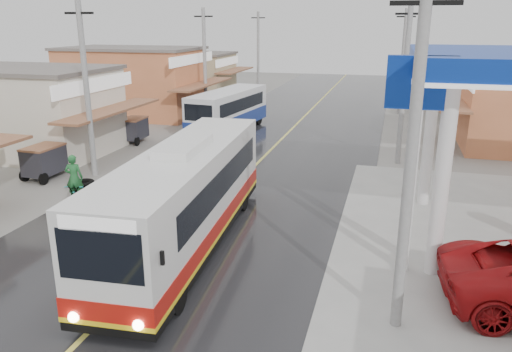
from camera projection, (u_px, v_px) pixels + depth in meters
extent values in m
plane|color=slate|center=(135.00, 286.00, 13.87)|extent=(120.00, 120.00, 0.00)
cube|color=black|center=(267.00, 154.00, 27.68)|extent=(12.00, 90.00, 0.02)
cube|color=#D8CC4C|center=(267.00, 154.00, 27.68)|extent=(0.15, 90.00, 0.01)
cylinder|color=white|center=(429.00, 137.00, 19.32)|extent=(0.44, 0.44, 5.50)
cylinder|color=white|center=(441.00, 184.00, 13.80)|extent=(0.44, 0.44, 5.50)
cube|color=white|center=(412.00, 173.00, 13.92)|extent=(0.25, 0.25, 6.00)
cube|color=navy|center=(421.00, 83.00, 13.18)|extent=(1.80, 0.30, 1.40)
cube|color=silver|center=(186.00, 192.00, 15.85)|extent=(3.01, 11.10, 2.70)
cube|color=black|center=(188.00, 233.00, 16.27)|extent=(3.03, 11.13, 0.27)
cube|color=#B1160E|center=(187.00, 220.00, 16.14)|extent=(3.05, 11.15, 0.50)
cube|color=yellow|center=(188.00, 229.00, 16.23)|extent=(3.06, 11.16, 0.13)
cube|color=black|center=(190.00, 178.00, 16.19)|extent=(2.90, 8.83, 0.91)
cube|color=black|center=(101.00, 256.00, 10.64)|extent=(1.99, 0.25, 1.19)
cube|color=black|center=(229.00, 141.00, 20.82)|extent=(1.99, 0.25, 1.01)
cube|color=white|center=(97.00, 224.00, 10.43)|extent=(1.79, 0.24, 0.32)
cube|color=silver|center=(184.00, 146.00, 15.41)|extent=(1.28, 2.81, 0.27)
cylinder|color=black|center=(102.00, 286.00, 12.84)|extent=(0.39, 1.03, 1.01)
cylinder|color=black|center=(175.00, 294.00, 12.46)|extent=(0.39, 1.03, 1.01)
cylinder|color=black|center=(193.00, 194.00, 19.69)|extent=(0.39, 1.03, 1.01)
cylinder|color=black|center=(242.00, 198.00, 19.31)|extent=(0.39, 1.03, 1.01)
sphere|color=#FFF2CC|center=(74.00, 317.00, 11.19)|extent=(0.27, 0.27, 0.26)
sphere|color=#FFF2CC|center=(138.00, 325.00, 10.89)|extent=(0.27, 0.27, 0.26)
cube|color=black|center=(53.00, 247.00, 11.14)|extent=(0.09, 0.09, 0.32)
cube|color=black|center=(162.00, 258.00, 10.64)|extent=(0.09, 0.09, 0.32)
cube|color=silver|center=(228.00, 108.00, 32.93)|extent=(3.17, 8.31, 2.25)
cube|color=navy|center=(228.00, 119.00, 33.16)|extent=(3.22, 8.35, 0.90)
cube|color=black|center=(228.00, 103.00, 32.84)|extent=(3.04, 6.97, 0.81)
cube|color=black|center=(199.00, 113.00, 29.32)|extent=(1.86, 0.36, 0.99)
cylinder|color=black|center=(195.00, 132.00, 31.08)|extent=(0.38, 0.93, 0.90)
cylinder|color=black|center=(222.00, 134.00, 30.38)|extent=(0.38, 0.93, 0.90)
cylinder|color=black|center=(234.00, 116.00, 36.16)|extent=(0.38, 0.93, 0.90)
cylinder|color=black|center=(258.00, 118.00, 35.45)|extent=(0.38, 0.93, 0.90)
imported|color=black|center=(80.00, 195.00, 19.53)|extent=(1.25, 2.19, 1.09)
imported|color=#226630|center=(74.00, 178.00, 19.07)|extent=(0.75, 0.59, 1.82)
cube|color=#26262D|center=(44.00, 160.00, 23.15)|extent=(1.25, 1.87, 1.19)
cube|color=brown|center=(42.00, 147.00, 22.96)|extent=(1.29, 1.92, 0.09)
cylinder|color=black|center=(25.00, 175.00, 22.92)|extent=(0.18, 0.56, 0.55)
cylinder|color=black|center=(44.00, 168.00, 24.10)|extent=(0.18, 0.56, 0.55)
cylinder|color=black|center=(44.00, 179.00, 22.42)|extent=(0.13, 0.55, 0.55)
cube|color=#26262D|center=(134.00, 129.00, 30.15)|extent=(1.25, 1.83, 1.15)
cube|color=brown|center=(133.00, 119.00, 29.97)|extent=(1.29, 1.88, 0.09)
cylinder|color=black|center=(121.00, 140.00, 29.87)|extent=(0.19, 0.54, 0.53)
cylinder|color=black|center=(130.00, 135.00, 31.02)|extent=(0.19, 0.54, 0.53)
cylinder|color=black|center=(137.00, 141.00, 29.47)|extent=(0.14, 0.54, 0.53)
torus|color=black|center=(85.00, 188.00, 21.67)|extent=(0.90, 0.90, 0.23)
torus|color=black|center=(84.00, 183.00, 21.60)|extent=(0.90, 0.90, 0.23)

